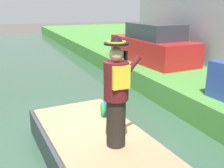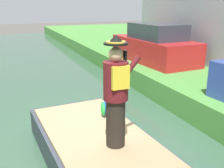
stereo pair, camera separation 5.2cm
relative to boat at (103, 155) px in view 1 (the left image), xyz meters
The scene contains 6 objects.
ground_plane 1.11m from the boat, 90.00° to the left, with size 80.00×80.00×0.00m, color #4C4742.
canal_water 1.09m from the boat, 90.00° to the left, with size 5.38×48.00×0.10m, color #33513D.
boat is the anchor object (origin of this frame).
person_pirate 1.27m from the boat, 59.84° to the right, with size 0.61×0.42×1.85m.
parrot_plush 1.14m from the boat, 61.06° to the left, with size 0.36×0.34×0.57m.
parked_car_red 6.73m from the boat, 51.44° to the left, with size 1.93×4.09×1.50m.
Camera 1 is at (-1.48, -4.95, 3.00)m, focal length 42.41 mm.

